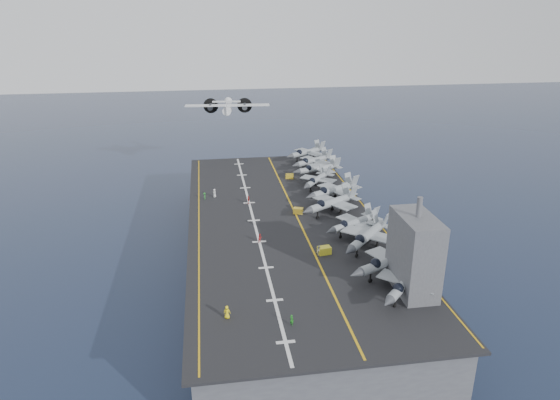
{
  "coord_description": "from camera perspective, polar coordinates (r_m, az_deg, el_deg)",
  "views": [
    {
      "loc": [
        -14.76,
        -92.53,
        50.32
      ],
      "look_at": [
        0.0,
        4.0,
        13.0
      ],
      "focal_mm": 32.0,
      "sensor_mm": 36.0,
      "label": 1
    }
  ],
  "objects": [
    {
      "name": "fighter_jet_5",
      "position": [
        111.63,
        6.22,
        1.22
      ],
      "size": [
        17.44,
        15.46,
        5.06
      ],
      "primitive_type": null,
      "color": "#A2A9B3",
      "rests_on": "flight_deck"
    },
    {
      "name": "deck_edge_stbd",
      "position": [
        106.12,
        10.26,
        -1.52
      ],
      "size": [
        0.25,
        90.0,
        0.02
      ],
      "primitive_type": "cube",
      "color": "gold",
      "rests_on": "flight_deck"
    },
    {
      "name": "crew_4",
      "position": [
        109.66,
        -3.62,
        0.04
      ],
      "size": [
        0.82,
        1.16,
        1.83
      ],
      "primitive_type": "imported",
      "color": "red",
      "rests_on": "flight_deck"
    },
    {
      "name": "hull",
      "position": [
        104.09,
        0.33,
        -4.9
      ],
      "size": [
        36.0,
        90.0,
        10.0
      ],
      "primitive_type": "cube",
      "color": "#56595E",
      "rests_on": "ground"
    },
    {
      "name": "tow_cart_b",
      "position": [
        104.39,
        2.09,
        -1.23
      ],
      "size": [
        2.3,
        1.89,
        1.18
      ],
      "primitive_type": null,
      "color": "yellow",
      "rests_on": "flight_deck"
    },
    {
      "name": "crew_6",
      "position": [
        69.16,
        1.34,
        -13.54
      ],
      "size": [
        1.11,
        1.15,
        1.6
      ],
      "primitive_type": "imported",
      "color": "#1C821E",
      "rests_on": "flight_deck"
    },
    {
      "name": "fighter_jet_4",
      "position": [
        104.07,
        5.95,
        -0.23
      ],
      "size": [
        17.89,
        16.34,
        5.17
      ],
      "primitive_type": null,
      "color": "gray",
      "rests_on": "flight_deck"
    },
    {
      "name": "foul_line",
      "position": [
        102.32,
        2.0,
        -2.05
      ],
      "size": [
        0.35,
        90.0,
        0.02
      ],
      "primitive_type": "cube",
      "color": "gold",
      "rests_on": "flight_deck"
    },
    {
      "name": "crew_0",
      "position": [
        70.76,
        -6.08,
        -12.63
      ],
      "size": [
        1.26,
        0.94,
        1.92
      ],
      "primitive_type": "imported",
      "color": "yellow",
      "rests_on": "flight_deck"
    },
    {
      "name": "fighter_jet_1",
      "position": [
        81.85,
        12.5,
        -6.76
      ],
      "size": [
        17.72,
        15.32,
        5.18
      ],
      "primitive_type": null,
      "color": "#90969E",
      "rests_on": "flight_deck"
    },
    {
      "name": "tow_cart_a",
      "position": [
        87.76,
        5.09,
        -5.75
      ],
      "size": [
        2.42,
        1.79,
        1.32
      ],
      "primitive_type": null,
      "color": "gold",
      "rests_on": "flight_deck"
    },
    {
      "name": "crew_3",
      "position": [
        113.23,
        -8.62,
        0.46
      ],
      "size": [
        0.73,
        1.02,
        1.59
      ],
      "primitive_type": "imported",
      "color": "#24882B",
      "rests_on": "flight_deck"
    },
    {
      "name": "flight_deck",
      "position": [
        101.93,
        0.34,
        -2.26
      ],
      "size": [
        38.0,
        92.0,
        0.4
      ],
      "primitive_type": "cube",
      "color": "black",
      "rests_on": "hull"
    },
    {
      "name": "crew_7",
      "position": [
        87.21,
        4.49,
        -5.76
      ],
      "size": [
        1.11,
        1.25,
        1.74
      ],
      "primitive_type": "imported",
      "color": "silver",
      "rests_on": "flight_deck"
    },
    {
      "name": "tow_cart_c",
      "position": [
        126.17,
        1.1,
        2.74
      ],
      "size": [
        2.16,
        1.64,
        1.16
      ],
      "primitive_type": null,
      "color": "gold",
      "rests_on": "flight_deck"
    },
    {
      "name": "fighter_jet_3",
      "position": [
        95.68,
        8.52,
        -2.51
      ],
      "size": [
        15.61,
        13.98,
        4.52
      ],
      "primitive_type": null,
      "color": "gray",
      "rests_on": "flight_deck"
    },
    {
      "name": "fighter_jet_2",
      "position": [
        89.92,
        10.0,
        -3.94
      ],
      "size": [
        17.6,
        17.88,
        5.23
      ],
      "primitive_type": null,
      "color": "#9DA7AD",
      "rests_on": "flight_deck"
    },
    {
      "name": "crew_5",
      "position": [
        114.17,
        -7.5,
        0.79
      ],
      "size": [
        1.01,
        1.31,
        1.97
      ],
      "primitive_type": "imported",
      "color": "white",
      "rests_on": "flight_deck"
    },
    {
      "name": "fighter_jet_7",
      "position": [
        127.28,
        4.45,
        3.68
      ],
      "size": [
        15.65,
        12.79,
        4.69
      ],
      "primitive_type": null,
      "color": "gray",
      "rests_on": "flight_deck"
    },
    {
      "name": "fighter_jet_0",
      "position": [
        76.93,
        14.18,
        -9.05
      ],
      "size": [
        15.7,
        15.82,
        4.64
      ],
      "primitive_type": null,
      "color": "#A0A7B2",
      "rests_on": "flight_deck"
    },
    {
      "name": "fighter_jet_9",
      "position": [
        141.75,
        3.12,
        5.53
      ],
      "size": [
        16.53,
        15.08,
        4.78
      ],
      "primitive_type": null,
      "color": "gray",
      "rests_on": "flight_deck"
    },
    {
      "name": "island_superstructure",
      "position": [
        76.47,
        15.19,
        -4.96
      ],
      "size": [
        5.0,
        10.0,
        15.0
      ],
      "primitive_type": null,
      "color": "#56595E",
      "rests_on": "flight_deck"
    },
    {
      "name": "fighter_jet_8",
      "position": [
        133.76,
        3.85,
        4.57
      ],
      "size": [
        16.53,
        15.08,
        4.78
      ],
      "primitive_type": null,
      "color": "gray",
      "rests_on": "flight_deck"
    },
    {
      "name": "crew_2",
      "position": [
        91.57,
        -2.29,
        -4.38
      ],
      "size": [
        1.19,
        1.1,
        1.65
      ],
      "primitive_type": "imported",
      "color": "#B21919",
      "rests_on": "flight_deck"
    },
    {
      "name": "landing_centerline",
      "position": [
        101.15,
        -3.02,
        -2.35
      ],
      "size": [
        0.5,
        90.0,
        0.02
      ],
      "primitive_type": "cube",
      "color": "silver",
      "rests_on": "flight_deck"
    },
    {
      "name": "transport_plane",
      "position": [
        149.1,
        -6.01,
        10.17
      ],
      "size": [
        25.7,
        18.57,
        5.78
      ],
      "primitive_type": null,
      "color": "silver"
    },
    {
      "name": "ground",
      "position": [
        106.36,
        0.33,
        -7.32
      ],
      "size": [
        500.0,
        500.0,
        0.0
      ],
      "primitive_type": "plane",
      "color": "#142135",
      "rests_on": "ground"
    },
    {
      "name": "deck_edge_port",
      "position": [
        100.79,
        -9.26,
        -2.69
      ],
      "size": [
        0.25,
        90.0,
        0.02
      ],
      "primitive_type": "cube",
      "color": "gold",
      "rests_on": "flight_deck"
    },
    {
      "name": "fighter_jet_6",
      "position": [
        119.24,
        4.27,
        2.42
      ],
      "size": [
        14.47,
        15.27,
        4.42
      ],
      "primitive_type": null,
      "color": "#8C949A",
      "rests_on": "flight_deck"
    }
  ]
}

